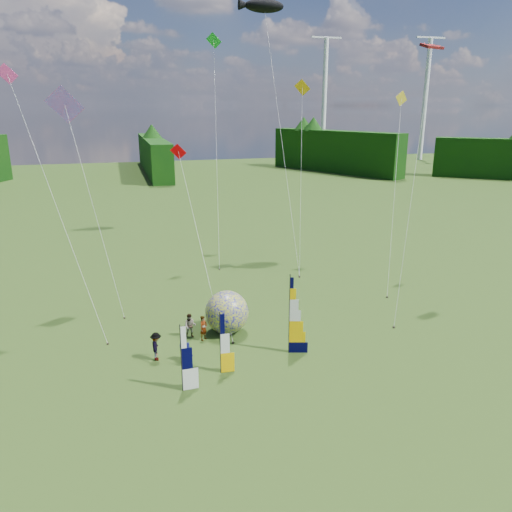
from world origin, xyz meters
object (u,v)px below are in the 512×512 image
object	(u,v)px
side_banner_left	(220,344)
bol_inflatable	(227,312)
spectator_d	(218,315)
feather_banner_main	(289,316)
side_banner_far	(181,359)
camp_chair	(187,354)
spectator_a	(203,328)
spectator_c	(156,346)
spectator_b	(190,326)
kite_whale	(281,125)

from	to	relation	value
side_banner_left	bol_inflatable	bearing A→B (deg)	77.20
side_banner_left	spectator_d	size ratio (longest dim) A/B	2.28
feather_banner_main	spectator_d	size ratio (longest dim) A/B	3.10
side_banner_far	camp_chair	bearing A→B (deg)	75.12
spectator_a	spectator_c	world-z (taller)	spectator_c
feather_banner_main	side_banner_far	bearing A→B (deg)	-144.36
bol_inflatable	spectator_c	bearing A→B (deg)	-152.23
bol_inflatable	spectator_a	size ratio (longest dim) A/B	1.75
feather_banner_main	side_banner_far	world-z (taller)	feather_banner_main
side_banner_far	spectator_d	size ratio (longest dim) A/B	2.34
side_banner_far	bol_inflatable	bearing A→B (deg)	56.28
side_banner_left	spectator_d	distance (m)	6.05
feather_banner_main	spectator_b	distance (m)	6.49
spectator_d	camp_chair	size ratio (longest dim) A/B	1.46
bol_inflatable	kite_whale	xyz separation A→B (m)	(8.24, 14.29, 10.80)
spectator_d	spectator_a	bearing A→B (deg)	85.39
bol_inflatable	spectator_a	bearing A→B (deg)	-158.18
side_banner_left	spectator_d	bearing A→B (deg)	83.67
side_banner_far	kite_whale	distance (m)	25.74
feather_banner_main	spectator_d	bearing A→B (deg)	139.87
bol_inflatable	spectator_b	size ratio (longest dim) A/B	1.78
spectator_c	camp_chair	distance (m)	1.78
spectator_a	spectator_d	bearing A→B (deg)	13.04
feather_banner_main	spectator_a	distance (m)	5.59
bol_inflatable	kite_whale	bearing A→B (deg)	60.03
spectator_b	spectator_c	size ratio (longest dim) A/B	0.93
feather_banner_main	spectator_c	xyz separation A→B (m)	(-7.44, 1.25, -1.50)
side_banner_left	spectator_c	size ratio (longest dim) A/B	2.06
spectator_d	kite_whale	xyz separation A→B (m)	(8.63, 13.23, 11.42)
spectator_b	camp_chair	size ratio (longest dim) A/B	1.49
side_banner_left	camp_chair	bearing A→B (deg)	137.03
spectator_c	kite_whale	size ratio (longest dim) A/B	0.07
side_banner_left	spectator_b	distance (m)	4.93
kite_whale	camp_chair	bearing A→B (deg)	-143.05
spectator_b	spectator_c	distance (m)	3.26
spectator_a	feather_banner_main	bearing A→B (deg)	-75.51
side_banner_left	side_banner_far	xyz separation A→B (m)	(-2.21, -1.20, 0.05)
feather_banner_main	camp_chair	distance (m)	6.14
spectator_c	camp_chair	bearing A→B (deg)	-108.23
spectator_a	kite_whale	size ratio (longest dim) A/B	0.06
spectator_a	spectator_c	size ratio (longest dim) A/B	0.94
side_banner_left	spectator_b	xyz separation A→B (m)	(-0.92, 4.75, -0.93)
side_banner_left	kite_whale	bearing A→B (deg)	66.88
spectator_c	spectator_b	bearing A→B (deg)	-37.71
spectator_b	kite_whale	size ratio (longest dim) A/B	0.06
spectator_b	bol_inflatable	bearing A→B (deg)	19.79
spectator_a	spectator_b	bearing A→B (deg)	101.11
camp_chair	spectator_b	bearing A→B (deg)	64.06
feather_banner_main	bol_inflatable	xyz separation A→B (m)	(-2.83, 3.67, -0.96)
spectator_a	spectator_b	size ratio (longest dim) A/B	1.01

